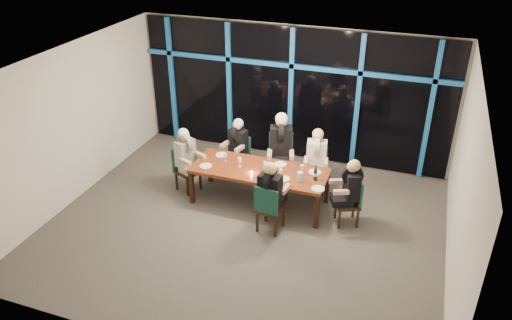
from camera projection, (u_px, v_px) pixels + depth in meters
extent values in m
plane|color=#58544E|center=(245.00, 225.00, 9.18)|extent=(7.00, 7.00, 0.00)
cube|color=silver|center=(292.00, 93.00, 10.96)|extent=(7.00, 0.04, 3.00)
cube|color=silver|center=(156.00, 261.00, 5.97)|extent=(7.00, 0.04, 3.00)
cube|color=silver|center=(72.00, 124.00, 9.49)|extent=(0.04, 6.00, 3.00)
cube|color=silver|center=(463.00, 188.00, 7.44)|extent=(0.04, 6.00, 3.00)
cube|color=white|center=(243.00, 67.00, 7.75)|extent=(7.00, 6.00, 0.04)
cube|color=black|center=(292.00, 94.00, 10.91)|extent=(6.86, 0.04, 2.94)
cube|color=#155CA7|center=(172.00, 80.00, 11.72)|extent=(0.10, 0.10, 2.94)
cube|color=#155CA7|center=(229.00, 87.00, 11.29)|extent=(0.10, 0.10, 2.94)
cube|color=#155CA7|center=(291.00, 95.00, 10.86)|extent=(0.10, 0.10, 2.94)
cube|color=#155CA7|center=(358.00, 103.00, 10.44)|extent=(0.10, 0.10, 2.94)
cube|color=#155CA7|center=(430.00, 112.00, 10.01)|extent=(0.10, 0.10, 2.94)
cube|color=#155CA7|center=(292.00, 66.00, 10.55)|extent=(6.86, 0.10, 0.10)
cube|color=#FF2D14|center=(347.00, 66.00, 10.53)|extent=(0.60, 0.05, 0.35)
cube|color=brown|center=(259.00, 171.00, 9.50)|extent=(2.60, 1.00, 0.06)
cube|color=black|center=(192.00, 187.00, 9.68)|extent=(0.08, 0.08, 0.69)
cube|color=black|center=(317.00, 211.00, 8.95)|extent=(0.08, 0.08, 0.69)
cube|color=black|center=(210.00, 167.00, 10.41)|extent=(0.08, 0.08, 0.69)
cube|color=black|center=(327.00, 187.00, 9.68)|extent=(0.08, 0.08, 0.69)
cube|color=black|center=(237.00, 159.00, 10.56)|extent=(0.50, 0.50, 0.06)
cube|color=#16493C|center=(242.00, 145.00, 10.58)|extent=(0.42, 0.14, 0.46)
cube|color=black|center=(227.00, 169.00, 10.62)|extent=(0.04, 0.04, 0.39)
cube|color=black|center=(240.00, 173.00, 10.47)|extent=(0.04, 0.04, 0.39)
cube|color=black|center=(236.00, 163.00, 10.87)|extent=(0.04, 0.04, 0.39)
cube|color=black|center=(248.00, 167.00, 10.71)|extent=(0.04, 0.04, 0.39)
cube|color=black|center=(280.00, 162.00, 10.25)|extent=(0.62, 0.62, 0.07)
cube|color=#16493C|center=(281.00, 145.00, 10.31)|extent=(0.49, 0.19, 0.55)
cube|color=black|center=(270.00, 178.00, 10.21)|extent=(0.05, 0.05, 0.46)
cube|color=black|center=(290.00, 179.00, 10.20)|extent=(0.05, 0.05, 0.46)
cube|color=black|center=(271.00, 169.00, 10.56)|extent=(0.05, 0.05, 0.46)
cube|color=black|center=(290.00, 169.00, 10.54)|extent=(0.05, 0.05, 0.46)
cube|color=black|center=(315.00, 173.00, 10.01)|extent=(0.51, 0.51, 0.06)
cube|color=#16493C|center=(317.00, 157.00, 10.05)|extent=(0.44, 0.13, 0.48)
cube|color=black|center=(306.00, 186.00, 9.99)|extent=(0.04, 0.04, 0.40)
cube|color=black|center=(323.00, 188.00, 9.94)|extent=(0.04, 0.04, 0.40)
cube|color=black|center=(307.00, 178.00, 10.29)|extent=(0.04, 0.04, 0.40)
cube|color=black|center=(324.00, 179.00, 10.24)|extent=(0.04, 0.04, 0.40)
cube|color=black|center=(188.00, 171.00, 10.07)|extent=(0.56, 0.56, 0.06)
cube|color=#16493C|center=(181.00, 157.00, 10.06)|extent=(0.21, 0.41, 0.48)
cube|color=black|center=(188.00, 187.00, 9.96)|extent=(0.05, 0.05, 0.40)
cube|color=black|center=(200.00, 181.00, 10.19)|extent=(0.05, 0.05, 0.40)
cube|color=black|center=(177.00, 181.00, 10.17)|extent=(0.05, 0.05, 0.40)
cube|color=black|center=(189.00, 175.00, 10.39)|extent=(0.05, 0.05, 0.40)
cube|color=black|center=(347.00, 204.00, 9.04)|extent=(0.54, 0.54, 0.06)
cube|color=#16493C|center=(359.00, 192.00, 8.93)|extent=(0.20, 0.40, 0.46)
cube|color=black|center=(336.00, 209.00, 9.28)|extent=(0.05, 0.05, 0.39)
cube|color=black|center=(339.00, 219.00, 8.99)|extent=(0.05, 0.05, 0.39)
cube|color=black|center=(353.00, 209.00, 9.30)|extent=(0.05, 0.05, 0.39)
cube|color=black|center=(357.00, 219.00, 9.01)|extent=(0.05, 0.05, 0.39)
cube|color=black|center=(270.00, 208.00, 8.86)|extent=(0.49, 0.49, 0.06)
cube|color=#16493C|center=(266.00, 201.00, 8.58)|extent=(0.44, 0.10, 0.49)
cube|color=black|center=(283.00, 217.00, 9.04)|extent=(0.04, 0.04, 0.41)
cube|color=black|center=(266.00, 212.00, 9.18)|extent=(0.04, 0.04, 0.41)
cube|color=black|center=(275.00, 227.00, 8.76)|extent=(0.04, 0.04, 0.41)
cube|color=black|center=(257.00, 222.00, 8.90)|extent=(0.04, 0.04, 0.41)
cube|color=black|center=(234.00, 157.00, 10.44)|extent=(0.41, 0.45, 0.13)
cube|color=black|center=(238.00, 141.00, 10.40)|extent=(0.41, 0.30, 0.52)
cylinder|color=black|center=(238.00, 132.00, 10.30)|extent=(0.18, 0.40, 0.39)
sphere|color=tan|center=(237.00, 125.00, 10.21)|extent=(0.19, 0.19, 0.19)
sphere|color=silver|center=(238.00, 123.00, 10.23)|extent=(0.21, 0.21, 0.21)
cube|color=tan|center=(225.00, 144.00, 10.34)|extent=(0.13, 0.29, 0.07)
cube|color=tan|center=(240.00, 149.00, 10.16)|extent=(0.13, 0.29, 0.07)
cube|color=black|center=(280.00, 161.00, 10.09)|extent=(0.51, 0.56, 0.15)
cube|color=black|center=(281.00, 141.00, 10.07)|extent=(0.50, 0.38, 0.62)
cylinder|color=black|center=(281.00, 130.00, 9.95)|extent=(0.24, 0.48, 0.46)
sphere|color=tan|center=(281.00, 121.00, 9.84)|extent=(0.23, 0.23, 0.23)
sphere|color=silver|center=(282.00, 119.00, 9.86)|extent=(0.25, 0.25, 0.25)
cube|color=tan|center=(270.00, 154.00, 9.93)|extent=(0.18, 0.34, 0.09)
cube|color=tan|center=(292.00, 155.00, 9.91)|extent=(0.18, 0.34, 0.09)
cube|color=white|center=(315.00, 171.00, 9.86)|extent=(0.41, 0.46, 0.13)
cube|color=white|center=(317.00, 153.00, 9.84)|extent=(0.42, 0.30, 0.54)
cylinder|color=white|center=(317.00, 144.00, 9.74)|extent=(0.17, 0.42, 0.40)
sphere|color=tan|center=(318.00, 136.00, 9.65)|extent=(0.20, 0.20, 0.20)
sphere|color=tan|center=(318.00, 134.00, 9.66)|extent=(0.22, 0.22, 0.22)
cube|color=tan|center=(306.00, 161.00, 9.70)|extent=(0.13, 0.30, 0.08)
cube|color=tan|center=(326.00, 162.00, 9.65)|extent=(0.13, 0.30, 0.08)
cube|color=black|center=(191.00, 169.00, 9.96)|extent=(0.50, 0.47, 0.13)
cube|color=black|center=(185.00, 153.00, 9.90)|extent=(0.36, 0.44, 0.53)
cylinder|color=black|center=(184.00, 143.00, 9.80)|extent=(0.41, 0.24, 0.40)
sphere|color=tan|center=(184.00, 136.00, 9.70)|extent=(0.20, 0.20, 0.20)
sphere|color=silver|center=(183.00, 134.00, 9.71)|extent=(0.22, 0.22, 0.22)
cube|color=tan|center=(186.00, 162.00, 9.66)|extent=(0.29, 0.18, 0.08)
cube|color=tan|center=(200.00, 155.00, 9.91)|extent=(0.29, 0.18, 0.08)
cube|color=black|center=(342.00, 200.00, 8.99)|extent=(0.49, 0.46, 0.13)
cube|color=black|center=(351.00, 185.00, 8.85)|extent=(0.35, 0.43, 0.52)
cylinder|color=black|center=(352.00, 175.00, 8.76)|extent=(0.39, 0.24, 0.39)
sphere|color=tan|center=(352.00, 167.00, 8.68)|extent=(0.19, 0.19, 0.19)
sphere|color=tan|center=(354.00, 165.00, 8.67)|extent=(0.21, 0.21, 0.21)
cube|color=tan|center=(337.00, 181.00, 9.02)|extent=(0.28, 0.18, 0.07)
cube|color=tan|center=(341.00, 192.00, 8.69)|extent=(0.28, 0.18, 0.07)
cube|color=black|center=(273.00, 200.00, 8.91)|extent=(0.40, 0.45, 0.14)
cube|color=black|center=(270.00, 189.00, 8.63)|extent=(0.42, 0.28, 0.55)
cylinder|color=black|center=(270.00, 178.00, 8.53)|extent=(0.14, 0.42, 0.41)
sphere|color=tan|center=(271.00, 169.00, 8.46)|extent=(0.21, 0.21, 0.21)
sphere|color=tan|center=(270.00, 168.00, 8.41)|extent=(0.23, 0.23, 0.23)
cube|color=tan|center=(285.00, 189.00, 8.78)|extent=(0.11, 0.30, 0.08)
cube|color=tan|center=(265.00, 184.00, 8.93)|extent=(0.11, 0.30, 0.08)
cylinder|color=white|center=(221.00, 155.00, 9.98)|extent=(0.24, 0.24, 0.01)
cylinder|color=white|center=(280.00, 164.00, 9.64)|extent=(0.24, 0.24, 0.01)
cylinder|color=white|center=(315.00, 172.00, 9.37)|extent=(0.24, 0.24, 0.01)
cylinder|color=white|center=(206.00, 166.00, 9.58)|extent=(0.24, 0.24, 0.01)
cylinder|color=white|center=(318.00, 189.00, 8.85)|extent=(0.24, 0.24, 0.01)
cylinder|color=white|center=(283.00, 179.00, 9.15)|extent=(0.24, 0.24, 0.01)
cylinder|color=black|center=(315.00, 175.00, 9.08)|extent=(0.07, 0.07, 0.22)
cylinder|color=black|center=(316.00, 167.00, 9.01)|extent=(0.03, 0.03, 0.08)
cylinder|color=silver|center=(315.00, 175.00, 9.08)|extent=(0.07, 0.07, 0.06)
cylinder|color=silver|center=(300.00, 177.00, 9.04)|extent=(0.10, 0.10, 0.19)
cylinder|color=silver|center=(303.00, 176.00, 9.02)|extent=(0.02, 0.02, 0.13)
cylinder|color=#FF9F4C|center=(251.00, 172.00, 9.35)|extent=(0.05, 0.05, 0.03)
cylinder|color=silver|center=(240.00, 166.00, 9.57)|extent=(0.07, 0.07, 0.01)
cylinder|color=silver|center=(240.00, 164.00, 9.55)|extent=(0.01, 0.01, 0.11)
cylinder|color=silver|center=(240.00, 160.00, 9.50)|extent=(0.07, 0.07, 0.07)
cylinder|color=silver|center=(265.00, 169.00, 9.49)|extent=(0.06, 0.06, 0.01)
cylinder|color=silver|center=(265.00, 167.00, 9.47)|extent=(0.01, 0.01, 0.09)
cylinder|color=silver|center=(265.00, 163.00, 9.43)|extent=(0.06, 0.06, 0.06)
cylinder|color=white|center=(281.00, 177.00, 9.23)|extent=(0.06, 0.06, 0.01)
cylinder|color=white|center=(281.00, 175.00, 9.20)|extent=(0.01, 0.01, 0.09)
cylinder|color=white|center=(281.00, 171.00, 9.16)|extent=(0.06, 0.06, 0.07)
cylinder|color=silver|center=(226.00, 161.00, 9.77)|extent=(0.06, 0.06, 0.01)
cylinder|color=silver|center=(226.00, 159.00, 9.75)|extent=(0.01, 0.01, 0.09)
cylinder|color=silver|center=(226.00, 155.00, 9.71)|extent=(0.06, 0.06, 0.07)
cylinder|color=silver|center=(302.00, 174.00, 9.32)|extent=(0.07, 0.07, 0.01)
cylinder|color=silver|center=(302.00, 171.00, 9.29)|extent=(0.01, 0.01, 0.11)
cylinder|color=silver|center=(302.00, 167.00, 9.25)|extent=(0.07, 0.07, 0.07)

